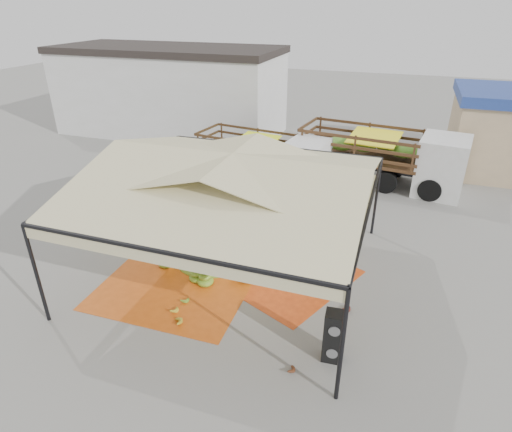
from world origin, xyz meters
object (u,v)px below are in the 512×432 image
(banana_heap, at_px, (230,236))
(speaker_stack, at_px, (334,336))
(vendor, at_px, (257,214))
(truck_right, at_px, (388,152))
(truck_left, at_px, (267,152))

(banana_heap, distance_m, speaker_stack, 5.84)
(banana_heap, height_order, vendor, vendor)
(truck_right, bearing_deg, vendor, -113.62)
(speaker_stack, bearing_deg, truck_right, 84.28)
(banana_heap, distance_m, truck_right, 9.52)
(truck_right, bearing_deg, banana_heap, -111.17)
(banana_heap, bearing_deg, truck_right, 60.46)
(truck_left, bearing_deg, truck_right, 21.48)
(speaker_stack, xyz_separation_m, vendor, (-3.85, 5.44, 0.10))
(truck_right, bearing_deg, speaker_stack, -83.25)
(banana_heap, relative_size, truck_left, 0.82)
(vendor, distance_m, truck_left, 5.64)
(vendor, relative_size, truck_right, 0.21)
(truck_left, height_order, truck_right, truck_right)
(speaker_stack, height_order, vendor, vendor)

